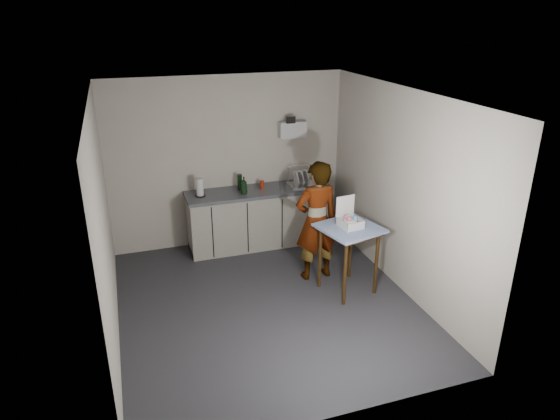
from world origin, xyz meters
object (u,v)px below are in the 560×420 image
object	(u,v)px
soda_can	(262,185)
side_table	(349,235)
bakery_box	(350,220)
kitchen_counter	(260,219)
soap_bottle	(244,185)
dark_bottle	(240,182)
paper_towel	(200,188)
standing_man	(316,221)
dish_rack	(302,181)

from	to	relation	value
soda_can	side_table	bearing A→B (deg)	-69.56
bakery_box	side_table	bearing A→B (deg)	-107.48
kitchen_counter	bakery_box	world-z (taller)	bakery_box
kitchen_counter	soap_bottle	distance (m)	0.68
soap_bottle	dark_bottle	bearing A→B (deg)	94.54
side_table	bakery_box	distance (m)	0.20
paper_towel	dark_bottle	bearing A→B (deg)	7.57
kitchen_counter	paper_towel	world-z (taller)	paper_towel
standing_man	soda_can	bearing A→B (deg)	-76.64
standing_man	soap_bottle	size ratio (longest dim) A/B	6.36
paper_towel	bakery_box	xyz separation A→B (m)	(1.61, -1.68, -0.05)
soap_bottle	bakery_box	size ratio (longest dim) A/B	0.70
soda_can	bakery_box	distance (m)	1.83
kitchen_counter	side_table	distance (m)	1.87
dish_rack	bakery_box	world-z (taller)	bakery_box
side_table	soap_bottle	bearing A→B (deg)	107.17
soap_bottle	paper_towel	xyz separation A→B (m)	(-0.64, 0.10, -0.00)
kitchen_counter	side_table	bearing A→B (deg)	-67.66
kitchen_counter	standing_man	size ratio (longest dim) A/B	1.35
side_table	dish_rack	distance (m)	1.69
soap_bottle	soda_can	xyz separation A→B (m)	(0.32, 0.14, -0.07)
side_table	dark_bottle	bearing A→B (deg)	104.80
bakery_box	soap_bottle	bearing A→B (deg)	114.18
kitchen_counter	dark_bottle	xyz separation A→B (m)	(-0.28, 0.08, 0.61)
soap_bottle	kitchen_counter	bearing A→B (deg)	21.94
soda_can	dish_rack	size ratio (longest dim) A/B	0.30
soap_bottle	side_table	bearing A→B (deg)	-58.80
soap_bottle	dark_bottle	world-z (taller)	soap_bottle
dark_bottle	standing_man	bearing A→B (deg)	-61.29
dark_bottle	dish_rack	xyz separation A→B (m)	(0.96, -0.10, -0.06)
standing_man	paper_towel	size ratio (longest dim) A/B	6.10
side_table	dish_rack	xyz separation A→B (m)	(-0.02, 1.68, 0.19)
side_table	paper_towel	size ratio (longest dim) A/B	3.32
soap_bottle	dark_bottle	xyz separation A→B (m)	(-0.01, 0.19, -0.01)
standing_man	dish_rack	distance (m)	1.25
standing_man	paper_towel	distance (m)	1.83
standing_man	dark_bottle	xyz separation A→B (m)	(-0.72, 1.31, 0.20)
paper_towel	bakery_box	size ratio (longest dim) A/B	0.73
kitchen_counter	soap_bottle	world-z (taller)	soap_bottle
soap_bottle	soda_can	size ratio (longest dim) A/B	2.11
dark_bottle	dish_rack	world-z (taller)	dish_rack
side_table	standing_man	world-z (taller)	standing_man
standing_man	paper_towel	xyz separation A→B (m)	(-1.34, 1.23, 0.21)
soap_bottle	paper_towel	distance (m)	0.65
bakery_box	kitchen_counter	bearing A→B (deg)	105.25
soda_can	paper_towel	bearing A→B (deg)	-177.92
soap_bottle	bakery_box	xyz separation A→B (m)	(0.97, -1.57, -0.05)
kitchen_counter	dark_bottle	distance (m)	0.67
standing_man	soda_can	xyz separation A→B (m)	(-0.38, 1.26, 0.14)
side_table	bakery_box	world-z (taller)	bakery_box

